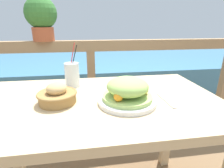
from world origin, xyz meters
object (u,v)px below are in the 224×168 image
Objects in this scene: drink_glass at (72,75)px; potted_plant at (41,17)px; bread_basket at (57,95)px; salad_plate at (127,92)px.

potted_plant is (-0.25, 0.54, 0.33)m from drink_glass.
drink_glass is at bearing 75.98° from bread_basket.
drink_glass is 0.68m from potted_plant.
bread_basket is at bearing -75.77° from potted_plant.
potted_plant is (-0.19, 0.76, 0.36)m from bread_basket.
bread_basket is 0.54× the size of potted_plant.
salad_plate reaches higher than bread_basket.
salad_plate is at bearing -57.72° from potted_plant.
potted_plant is at bearing 122.28° from salad_plate.
salad_plate is 0.32m from bread_basket.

